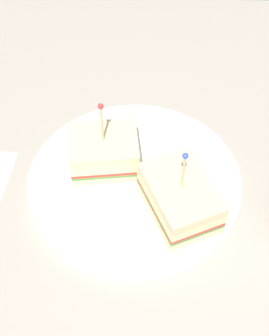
% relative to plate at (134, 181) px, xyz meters
% --- Properties ---
extents(ground_plane, '(0.92, 0.92, 0.02)m').
position_rel_plate_xyz_m(ground_plane, '(0.00, 0.00, -0.02)').
color(ground_plane, '#9E9384').
extents(plate, '(0.28, 0.28, 0.01)m').
position_rel_plate_xyz_m(plate, '(0.00, 0.00, 0.00)').
color(plate, white).
rests_on(plate, ground_plane).
extents(sandwich_half_front, '(0.08, 0.10, 0.11)m').
position_rel_plate_xyz_m(sandwich_half_front, '(-0.02, -0.04, 0.03)').
color(sandwich_half_front, beige).
rests_on(sandwich_half_front, plate).
extents(sandwich_half_back, '(0.12, 0.10, 0.11)m').
position_rel_plate_xyz_m(sandwich_half_back, '(0.05, 0.06, 0.03)').
color(sandwich_half_back, beige).
rests_on(sandwich_half_back, plate).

